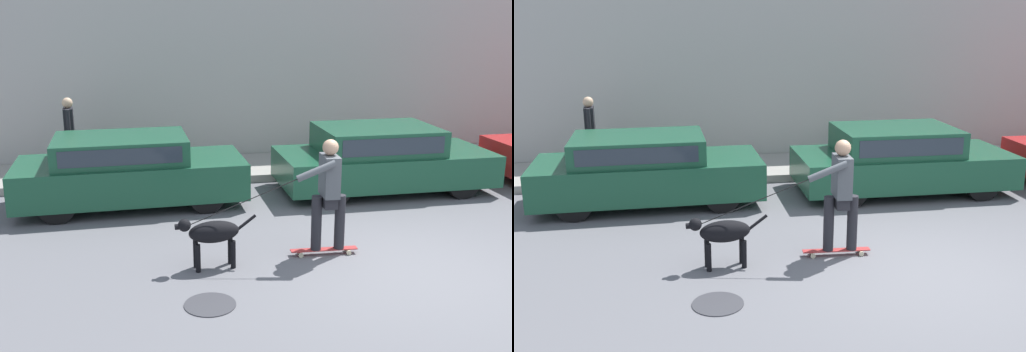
% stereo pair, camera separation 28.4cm
% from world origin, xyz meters
% --- Properties ---
extents(ground_plane, '(36.00, 36.00, 0.00)m').
position_xyz_m(ground_plane, '(0.00, 0.00, 0.00)').
color(ground_plane, slate).
extents(back_wall, '(32.00, 0.30, 4.04)m').
position_xyz_m(back_wall, '(0.00, 6.85, 2.02)').
color(back_wall, '#B2ADA8').
rests_on(back_wall, ground_plane).
extents(sidewalk_curb, '(30.00, 1.97, 0.16)m').
position_xyz_m(sidewalk_curb, '(0.00, 5.70, 0.08)').
color(sidewalk_curb, gray).
rests_on(sidewalk_curb, ground_plane).
extents(parked_car_0, '(4.07, 1.82, 1.27)m').
position_xyz_m(parked_car_0, '(-3.72, 3.73, 0.63)').
color(parked_car_0, black).
rests_on(parked_car_0, ground_plane).
extents(parked_car_1, '(4.09, 1.83, 1.28)m').
position_xyz_m(parked_car_1, '(1.08, 3.73, 0.63)').
color(parked_car_1, black).
rests_on(parked_car_1, ground_plane).
extents(dog, '(1.12, 0.36, 0.74)m').
position_xyz_m(dog, '(-2.61, 0.67, 0.50)').
color(dog, black).
rests_on(dog, ground_plane).
extents(skateboarder, '(2.50, 0.61, 1.70)m').
position_xyz_m(skateboarder, '(-0.93, 0.83, 0.97)').
color(skateboarder, beige).
rests_on(skateboarder, ground_plane).
extents(pedestrian_with_bag, '(0.21, 0.63, 1.57)m').
position_xyz_m(pedestrian_with_bag, '(-4.91, 5.65, 1.03)').
color(pedestrian_with_bag, '#3D4760').
rests_on(pedestrian_with_bag, sidewalk_curb).
extents(manhole_cover, '(0.63, 0.63, 0.01)m').
position_xyz_m(manhole_cover, '(-2.77, -0.40, 0.01)').
color(manhole_cover, '#38383D').
rests_on(manhole_cover, ground_plane).
extents(fire_hydrant, '(0.18, 0.18, 0.68)m').
position_xyz_m(fire_hydrant, '(3.32, 4.46, 0.36)').
color(fire_hydrant, red).
rests_on(fire_hydrant, ground_plane).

